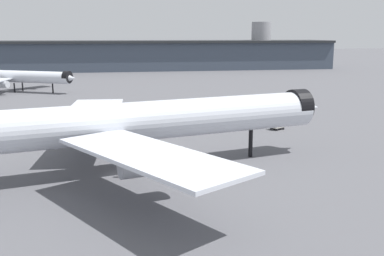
% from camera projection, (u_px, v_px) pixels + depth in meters
% --- Properties ---
extents(ground, '(900.00, 900.00, 0.00)m').
position_uv_depth(ground, '(126.00, 174.00, 60.24)').
color(ground, '#56565B').
extents(airliner_near_gate, '(59.60, 54.08, 15.46)m').
position_uv_depth(airliner_near_gate, '(141.00, 122.00, 60.62)').
color(airliner_near_gate, silver).
rests_on(airliner_near_gate, ground).
extents(airliner_far_taxiway, '(35.54, 31.77, 11.16)m').
position_uv_depth(airliner_far_taxiway, '(22.00, 77.00, 144.63)').
color(airliner_far_taxiway, silver).
rests_on(airliner_far_taxiway, ground).
extents(terminal_building, '(210.18, 54.29, 25.00)m').
position_uv_depth(terminal_building, '(141.00, 55.00, 235.48)').
color(terminal_building, '#3D4756').
rests_on(terminal_building, ground).
extents(baggage_cart_trailing, '(2.79, 2.57, 1.82)m').
position_uv_depth(baggage_cart_trailing, '(277.00, 125.00, 88.11)').
color(baggage_cart_trailing, black).
rests_on(baggage_cart_trailing, ground).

